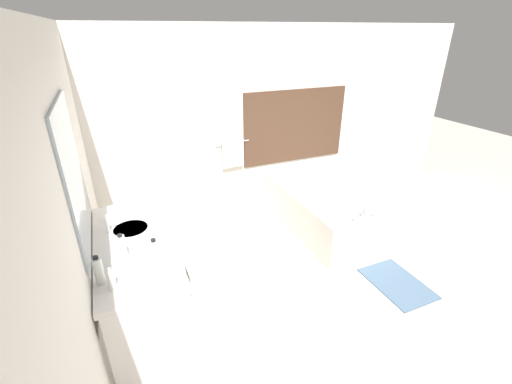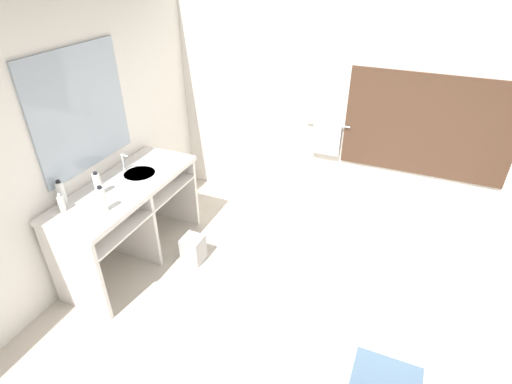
{
  "view_description": "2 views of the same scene",
  "coord_description": "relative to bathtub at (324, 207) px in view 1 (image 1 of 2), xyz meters",
  "views": [
    {
      "loc": [
        -1.87,
        -2.31,
        2.62
      ],
      "look_at": [
        -0.44,
        0.98,
        0.9
      ],
      "focal_mm": 24.0,
      "sensor_mm": 36.0,
      "label": 1
    },
    {
      "loc": [
        0.61,
        -2.09,
        2.88
      ],
      "look_at": [
        -0.66,
        0.9,
        0.87
      ],
      "focal_mm": 28.0,
      "sensor_mm": 36.0,
      "label": 2
    }
  ],
  "objects": [
    {
      "name": "water_bottle_1",
      "position": [
        -2.87,
        -1.29,
        0.72
      ],
      "size": [
        0.07,
        0.07,
        0.24
      ],
      "color": "silver",
      "rests_on": "vanity_counter"
    },
    {
      "name": "water_bottle_3",
      "position": [
        -2.69,
        -1.04,
        0.71
      ],
      "size": [
        0.07,
        0.07,
        0.23
      ],
      "color": "silver",
      "rests_on": "vanity_counter"
    },
    {
      "name": "bathtub",
      "position": [
        0.0,
        0.0,
        0.0
      ],
      "size": [
        1.0,
        1.84,
        0.69
      ],
      "color": "silver",
      "rests_on": "ground_plane"
    },
    {
      "name": "sink_faucet",
      "position": [
        -2.77,
        -0.57,
        0.69
      ],
      "size": [
        0.09,
        0.04,
        0.18
      ],
      "color": "silver",
      "rests_on": "vanity_counter"
    },
    {
      "name": "ground_plane",
      "position": [
        -0.74,
        -1.27,
        -0.31
      ],
      "size": [
        16.0,
        16.0,
        0.0
      ],
      "primitive_type": "plane",
      "color": "beige",
      "rests_on": "ground"
    },
    {
      "name": "vanity_counter",
      "position": [
        -2.59,
        -0.79,
        0.36
      ],
      "size": [
        0.66,
        1.61,
        0.92
      ],
      "color": "white",
      "rests_on": "ground_plane"
    },
    {
      "name": "soap_dispenser",
      "position": [
        -2.79,
        -1.38,
        0.68
      ],
      "size": [
        0.05,
        0.05,
        0.17
      ],
      "color": "white",
      "rests_on": "vanity_counter"
    },
    {
      "name": "bath_mat",
      "position": [
        0.08,
        -1.41,
        -0.31
      ],
      "size": [
        0.53,
        0.76,
        0.02
      ],
      "color": "slate",
      "rests_on": "ground_plane"
    },
    {
      "name": "water_bottle_2",
      "position": [
        -2.45,
        -1.24,
        0.72
      ],
      "size": [
        0.07,
        0.07,
        0.25
      ],
      "color": "silver",
      "rests_on": "vanity_counter"
    },
    {
      "name": "wall_left_with_mirror",
      "position": [
        -2.97,
        -1.26,
        1.04
      ],
      "size": [
        0.08,
        7.4,
        2.7
      ],
      "color": "white",
      "rests_on": "ground_plane"
    },
    {
      "name": "waste_bin",
      "position": [
        -2.02,
        -0.61,
        -0.17
      ],
      "size": [
        0.21,
        0.21,
        0.3
      ],
      "color": "#B2B2B2",
      "rests_on": "ground_plane"
    },
    {
      "name": "wall_back_with_blinds",
      "position": [
        -0.71,
        0.96,
        1.03
      ],
      "size": [
        7.4,
        0.13,
        2.7
      ],
      "color": "white",
      "rests_on": "ground_plane"
    }
  ]
}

